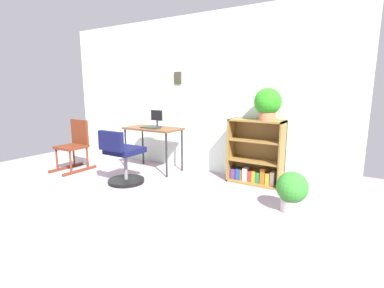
# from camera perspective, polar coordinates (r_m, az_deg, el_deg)

# --- Properties ---
(ground_plane) EXTENTS (6.24, 6.24, 0.00)m
(ground_plane) POSITION_cam_1_polar(r_m,az_deg,el_deg) (3.53, -20.25, -12.21)
(ground_plane) COLOR #9F889C
(wall_back) EXTENTS (5.20, 0.12, 2.48)m
(wall_back) POSITION_cam_1_polar(r_m,az_deg,el_deg) (4.86, -0.68, 9.69)
(wall_back) COLOR silver
(wall_back) RESTS_ON ground_plane
(desk) EXTENTS (0.93, 0.50, 0.72)m
(desk) POSITION_cam_1_polar(r_m,az_deg,el_deg) (4.77, -7.66, 2.41)
(desk) COLOR brown
(desk) RESTS_ON ground_plane
(monitor) EXTENTS (0.22, 0.17, 0.28)m
(monitor) POSITION_cam_1_polar(r_m,az_deg,el_deg) (4.82, -6.95, 4.99)
(monitor) COLOR #262628
(monitor) RESTS_ON desk
(keyboard) EXTENTS (0.32, 0.15, 0.02)m
(keyboard) POSITION_cam_1_polar(r_m,az_deg,el_deg) (4.69, -8.16, 3.22)
(keyboard) COLOR #1F2E25
(keyboard) RESTS_ON desk
(office_chair) EXTENTS (0.52, 0.55, 0.78)m
(office_chair) POSITION_cam_1_polar(r_m,az_deg,el_deg) (4.21, -13.53, -3.13)
(office_chair) COLOR black
(office_chair) RESTS_ON ground_plane
(rocking_chair) EXTENTS (0.42, 0.64, 0.83)m
(rocking_chair) POSITION_cam_1_polar(r_m,az_deg,el_deg) (5.17, -22.10, -0.09)
(rocking_chair) COLOR #5E2814
(rocking_chair) RESTS_ON ground_plane
(bookshelf_low) EXTENTS (0.77, 0.30, 0.92)m
(bookshelf_low) POSITION_cam_1_polar(r_m,az_deg,el_deg) (4.24, 12.51, -2.28)
(bookshelf_low) COLOR olive
(bookshelf_low) RESTS_ON ground_plane
(potted_plant_on_shelf) EXTENTS (0.36, 0.36, 0.43)m
(potted_plant_on_shelf) POSITION_cam_1_polar(r_m,az_deg,el_deg) (4.03, 14.69, 7.81)
(potted_plant_on_shelf) COLOR #9E6642
(potted_plant_on_shelf) RESTS_ON bookshelf_low
(potted_plant_floor) EXTENTS (0.35, 0.35, 0.46)m
(potted_plant_floor) POSITION_cam_1_polar(r_m,az_deg,el_deg) (3.39, 19.12, -8.55)
(potted_plant_floor) COLOR #B7B2A8
(potted_plant_floor) RESTS_ON ground_plane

